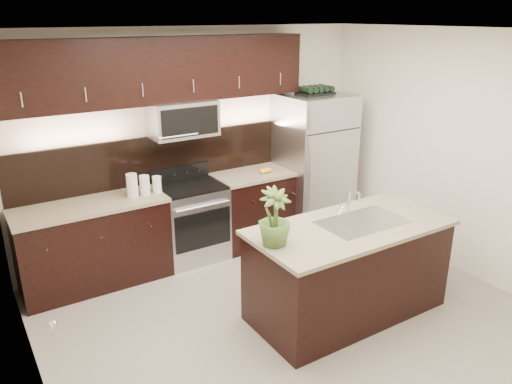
{
  "coord_description": "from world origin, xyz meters",
  "views": [
    {
      "loc": [
        -2.54,
        -3.4,
        2.83
      ],
      "look_at": [
        -0.05,
        0.55,
        1.16
      ],
      "focal_mm": 35.0,
      "sensor_mm": 36.0,
      "label": 1
    }
  ],
  "objects": [
    {
      "name": "french_press",
      "position": [
        1.15,
        1.64,
        1.04
      ],
      "size": [
        0.1,
        0.1,
        0.28
      ],
      "rotation": [
        0.0,
        0.0,
        -0.42
      ],
      "color": "silver",
      "rests_on": "counter_run"
    },
    {
      "name": "bananas",
      "position": [
        0.7,
        1.61,
        0.97
      ],
      "size": [
        0.21,
        0.17,
        0.06
      ],
      "primitive_type": "ellipsoid",
      "rotation": [
        0.0,
        0.0,
        0.16
      ],
      "color": "gold",
      "rests_on": "counter_run"
    },
    {
      "name": "sink_faucet",
      "position": [
        0.68,
        -0.2,
        0.96
      ],
      "size": [
        0.84,
        0.5,
        0.28
      ],
      "color": "silver",
      "rests_on": "island"
    },
    {
      "name": "island",
      "position": [
        0.53,
        -0.21,
        0.47
      ],
      "size": [
        1.96,
        0.96,
        0.94
      ],
      "color": "black",
      "rests_on": "ground"
    },
    {
      "name": "upper_fixtures",
      "position": [
        -0.43,
        1.84,
        2.14
      ],
      "size": [
        3.49,
        0.4,
        1.66
      ],
      "color": "black",
      "rests_on": "counter_run"
    },
    {
      "name": "room_walls",
      "position": [
        -0.11,
        -0.04,
        1.7
      ],
      "size": [
        4.52,
        4.02,
        2.71
      ],
      "color": "silver",
      "rests_on": "ground"
    },
    {
      "name": "ground",
      "position": [
        0.0,
        0.0,
        0.0
      ],
      "size": [
        4.5,
        4.5,
        0.0
      ],
      "primitive_type": "plane",
      "color": "gray",
      "rests_on": "ground"
    },
    {
      "name": "refrigerator",
      "position": [
        1.53,
        1.63,
        0.93
      ],
      "size": [
        0.89,
        0.81,
        1.86
      ],
      "primitive_type": "cube",
      "color": "#B2B2B7",
      "rests_on": "ground"
    },
    {
      "name": "canisters",
      "position": [
        -0.85,
        1.64,
        1.06
      ],
      "size": [
        0.39,
        0.12,
        0.26
      ],
      "rotation": [
        0.0,
        0.0,
        0.02
      ],
      "color": "silver",
      "rests_on": "counter_run"
    },
    {
      "name": "wine_rack",
      "position": [
        1.53,
        1.63,
        1.91
      ],
      "size": [
        0.46,
        0.28,
        0.11
      ],
      "color": "black",
      "rests_on": "refrigerator"
    },
    {
      "name": "counter_run",
      "position": [
        -0.46,
        1.69,
        0.47
      ],
      "size": [
        3.51,
        0.65,
        0.94
      ],
      "color": "black",
      "rests_on": "ground"
    },
    {
      "name": "plant",
      "position": [
        -0.32,
        -0.17,
        1.19
      ],
      "size": [
        0.29,
        0.29,
        0.51
      ],
      "primitive_type": "imported",
      "rotation": [
        0.0,
        0.0,
        0.02
      ],
      "color": "#3F5D25",
      "rests_on": "island"
    }
  ]
}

